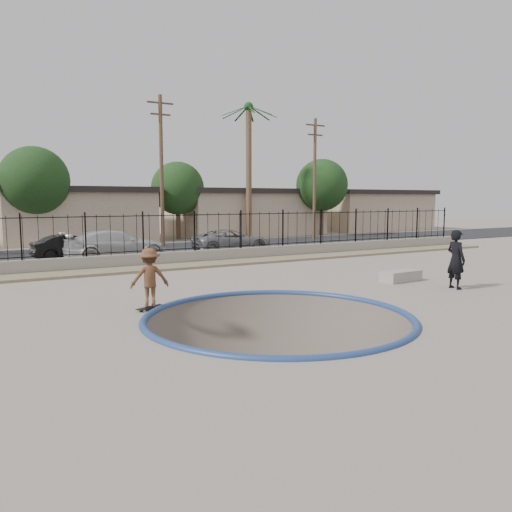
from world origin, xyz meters
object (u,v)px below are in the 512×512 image
at_px(concrete_ledge, 401,276).
at_px(car_d, 231,240).
at_px(videographer, 456,259).
at_px(car_c, 116,245).
at_px(skateboard, 150,307).
at_px(skater, 150,281).
at_px(car_b, 71,247).

relative_size(concrete_ledge, car_d, 0.35).
height_order(videographer, concrete_ledge, videographer).
xyz_separation_m(car_c, car_d, (6.76, 0.54, -0.10)).
bearing_deg(skateboard, skater, 141.20).
distance_m(skateboard, car_d, 15.22).
bearing_deg(car_d, videographer, -173.76).
bearing_deg(concrete_ledge, skater, 179.76).
distance_m(car_c, car_d, 6.78).
relative_size(skater, car_c, 0.32).
xyz_separation_m(car_b, car_c, (1.92, -1.28, 0.12)).
bearing_deg(concrete_ledge, car_c, 122.27).
height_order(videographer, car_c, videographer).
relative_size(videographer, car_b, 0.54).
height_order(skater, car_d, skater).
bearing_deg(concrete_ledge, car_b, 125.63).
xyz_separation_m(car_b, car_d, (8.68, -0.73, 0.01)).
distance_m(skater, videographer, 10.27).
bearing_deg(car_b, car_d, -99.87).
bearing_deg(concrete_ledge, skateboard, 179.76).
height_order(car_b, car_d, car_d).
xyz_separation_m(skater, car_d, (8.88, 12.34, -0.14)).
bearing_deg(car_c, skater, 169.72).
bearing_deg(car_c, car_b, 56.33).
height_order(concrete_ledge, car_c, car_c).
bearing_deg(videographer, car_d, 11.20).
relative_size(concrete_ledge, car_c, 0.32).
bearing_deg(car_b, videographer, -152.00).
xyz_separation_m(skater, videographer, (10.05, -2.07, 0.20)).
height_order(concrete_ledge, car_d, car_d).
relative_size(skateboard, car_c, 0.18).
height_order(skater, car_c, skater).
bearing_deg(videographer, car_b, 39.61).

